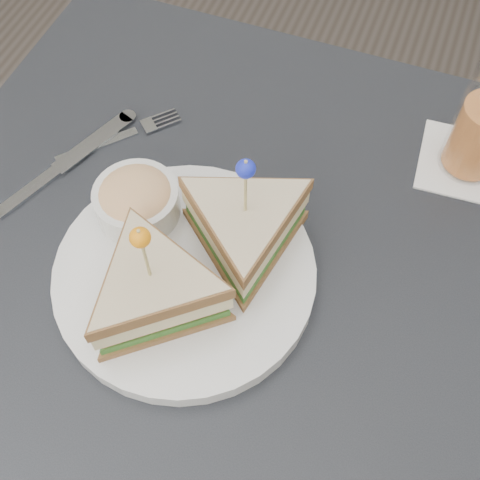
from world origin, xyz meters
name	(u,v)px	position (x,y,z in m)	size (l,w,h in m)	color
ground_plane	(234,432)	(0.00, 0.00, 0.00)	(3.50, 3.50, 0.00)	#3F3833
table	(230,297)	(0.00, 0.00, 0.67)	(0.80, 0.80, 0.75)	black
plate_meal	(190,256)	(-0.03, -0.03, 0.80)	(0.34, 0.34, 0.17)	white
cutlery_fork	(125,135)	(-0.20, 0.13, 0.75)	(0.13, 0.14, 0.00)	silver
cutlery_knife	(63,166)	(-0.25, 0.06, 0.75)	(0.10, 0.21, 0.01)	#B5BAC1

